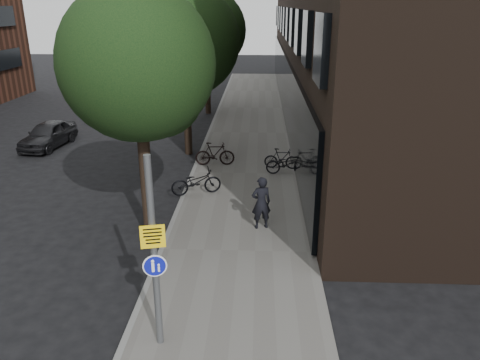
# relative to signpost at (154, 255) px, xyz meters

# --- Properties ---
(ground) EXTENTS (120.00, 120.00, 0.00)m
(ground) POSITION_rel_signpost_xyz_m (1.22, 0.66, -2.23)
(ground) COLOR black
(ground) RESTS_ON ground
(sidewalk) EXTENTS (4.50, 60.00, 0.12)m
(sidewalk) POSITION_rel_signpost_xyz_m (1.47, 10.66, -2.17)
(sidewalk) COLOR #615E5A
(sidewalk) RESTS_ON ground
(curb_edge) EXTENTS (0.15, 60.00, 0.13)m
(curb_edge) POSITION_rel_signpost_xyz_m (-0.78, 10.66, -2.16)
(curb_edge) COLOR slate
(curb_edge) RESTS_ON ground
(street_tree_near) EXTENTS (4.40, 4.40, 7.50)m
(street_tree_near) POSITION_rel_signpost_xyz_m (-1.31, 5.30, 2.88)
(street_tree_near) COLOR black
(street_tree_near) RESTS_ON ground
(street_tree_mid) EXTENTS (5.00, 5.00, 7.80)m
(street_tree_mid) POSITION_rel_signpost_xyz_m (-1.31, 13.80, 2.89)
(street_tree_mid) COLOR black
(street_tree_mid) RESTS_ON ground
(street_tree_far) EXTENTS (5.00, 5.00, 7.80)m
(street_tree_far) POSITION_rel_signpost_xyz_m (-1.31, 22.80, 2.89)
(street_tree_far) COLOR black
(street_tree_far) RESTS_ON ground
(signpost) EXTENTS (0.48, 0.14, 4.17)m
(signpost) POSITION_rel_signpost_xyz_m (0.00, 0.00, 0.00)
(signpost) COLOR #595B5E
(signpost) RESTS_ON sidewalk
(pedestrian) EXTENTS (0.72, 0.57, 1.72)m
(pedestrian) POSITION_rel_signpost_xyz_m (2.13, 5.52, -1.24)
(pedestrian) COLOR black
(pedestrian) RESTS_ON sidewalk
(parked_bike_facade_near) EXTENTS (1.77, 0.64, 0.92)m
(parked_bike_facade_near) POSITION_rel_signpost_xyz_m (3.22, 10.58, -1.64)
(parked_bike_facade_near) COLOR black
(parked_bike_facade_near) RESTS_ON sidewalk
(parked_bike_facade_far) EXTENTS (1.55, 0.60, 0.91)m
(parked_bike_facade_far) POSITION_rel_signpost_xyz_m (3.02, 11.29, -1.65)
(parked_bike_facade_far) COLOR black
(parked_bike_facade_far) RESTS_ON sidewalk
(parked_bike_curb_near) EXTENTS (2.00, 1.24, 0.99)m
(parked_bike_curb_near) POSITION_rel_signpost_xyz_m (-0.30, 8.23, -1.61)
(parked_bike_curb_near) COLOR black
(parked_bike_curb_near) RESTS_ON sidewalk
(parked_bike_curb_far) EXTENTS (1.77, 0.62, 1.05)m
(parked_bike_curb_far) POSITION_rel_signpost_xyz_m (0.09, 11.64, -1.58)
(parked_bike_curb_far) COLOR black
(parked_bike_curb_far) RESTS_ON sidewalk
(parked_car_near) EXTENTS (1.99, 3.98, 1.30)m
(parked_car_near) POSITION_rel_signpost_xyz_m (-8.65, 14.49, -1.57)
(parked_car_near) COLOR black
(parked_car_near) RESTS_ON ground
(parked_car_mid) EXTENTS (1.18, 3.38, 1.11)m
(parked_car_mid) POSITION_rel_signpost_xyz_m (-7.14, 22.39, -1.67)
(parked_car_mid) COLOR #4C1D15
(parked_car_mid) RESTS_ON ground
(parked_car_far) EXTENTS (1.75, 4.22, 1.22)m
(parked_car_far) POSITION_rel_signpost_xyz_m (-7.43, 27.66, -1.61)
(parked_car_far) COLOR #1C2333
(parked_car_far) RESTS_ON ground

